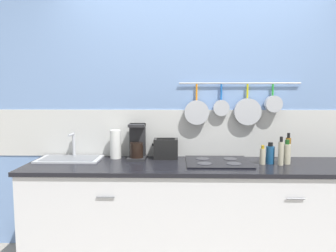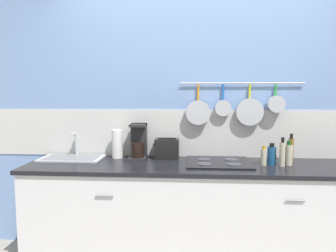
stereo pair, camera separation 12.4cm
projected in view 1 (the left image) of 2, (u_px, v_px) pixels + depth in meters
name	position (u px, v px, depth m)	size (l,w,h in m)	color
wall_back	(196.00, 117.00, 3.11)	(7.20, 0.16, 2.60)	#7293C6
cabinet_base	(197.00, 217.00, 2.84)	(2.89, 0.64, 0.86)	silver
countertop	(197.00, 166.00, 2.79)	(2.93, 0.66, 0.03)	black
sink_basin	(70.00, 158.00, 2.97)	(0.56, 0.33, 0.23)	#B7BABF
paper_towel_roll	(116.00, 144.00, 3.02)	(0.10, 0.10, 0.26)	white
coffee_maker	(137.00, 144.00, 3.00)	(0.16, 0.21, 0.32)	#262628
toaster	(166.00, 149.00, 3.01)	(0.24, 0.15, 0.19)	black
cooktop	(218.00, 162.00, 2.85)	(0.55, 0.49, 0.01)	black
bottle_vinegar	(263.00, 156.00, 2.78)	(0.05, 0.05, 0.16)	#BFB799
bottle_dish_soap	(270.00, 154.00, 2.81)	(0.07, 0.07, 0.18)	navy
bottle_cooking_wine	(281.00, 153.00, 2.74)	(0.05, 0.05, 0.24)	#BFB799
bottle_sesame_oil	(287.00, 153.00, 2.79)	(0.06, 0.06, 0.21)	#BFB799
bottle_olive_oil	(288.00, 148.00, 2.96)	(0.05, 0.05, 0.25)	#8C5919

